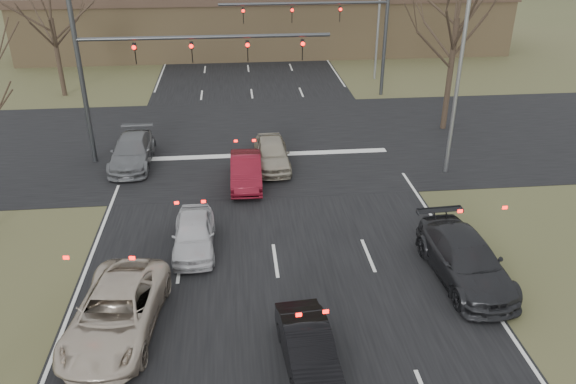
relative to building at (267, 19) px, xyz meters
name	(u,v)px	position (x,y,z in m)	size (l,w,h in m)	color
ground	(283,313)	(-2.00, -38.00, -2.67)	(360.00, 360.00, 0.00)	#454B28
road_main	(240,11)	(-2.00, 22.00, -2.66)	(14.00, 300.00, 0.02)	black
road_cross	(258,141)	(-2.00, -23.00, -2.65)	(200.00, 14.00, 0.02)	black
building	(267,19)	(0.00, 0.00, 0.00)	(42.40, 10.40, 5.30)	olive
mast_arm_near	(149,62)	(-7.23, -25.00, 2.41)	(12.12, 0.24, 8.00)	#383A3D
mast_arm_far	(344,22)	(4.18, -15.00, 2.35)	(11.12, 0.24, 8.00)	#383A3D
streetlight_right_near	(457,59)	(6.82, -28.00, 2.92)	(2.34, 0.25, 10.00)	gray
streetlight_right_far	(377,3)	(7.32, -11.00, 2.92)	(2.34, 0.25, 10.00)	gray
car_silver_suv	(116,313)	(-7.11, -38.39, -1.93)	(2.43, 5.27, 1.46)	#BBAC98
car_white_sedan	(194,234)	(-5.00, -33.84, -2.01)	(1.56, 3.87, 1.32)	#BDBDBF
car_black_hatch	(308,349)	(-1.50, -40.39, -2.04)	(1.32, 3.79, 1.25)	black
car_charcoal_sedan	(465,259)	(4.50, -36.69, -1.91)	(2.13, 5.24, 1.52)	black
car_grey_ahead	(132,151)	(-8.50, -25.50, -1.97)	(1.96, 4.81, 1.40)	slate
car_red_ahead	(246,171)	(-2.85, -28.34, -2.00)	(1.42, 4.06, 1.34)	#5F0D19
car_silver_ahead	(272,153)	(-1.50, -26.48, -1.94)	(1.70, 4.23, 1.44)	#9F9681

